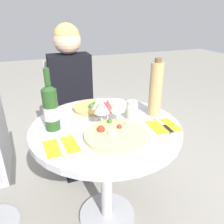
% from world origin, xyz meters
% --- Properties ---
extents(ground_plane, '(12.00, 12.00, 0.00)m').
position_xyz_m(ground_plane, '(0.00, 0.00, 0.00)').
color(ground_plane, gray).
rests_on(ground_plane, ground).
extents(dining_table, '(0.84, 0.84, 0.72)m').
position_xyz_m(dining_table, '(0.00, 0.00, 0.59)').
color(dining_table, '#B2B2B7').
rests_on(dining_table, ground_plane).
extents(chair_behind_diner, '(0.38, 0.38, 0.92)m').
position_xyz_m(chair_behind_diner, '(-0.06, 0.78, 0.46)').
color(chair_behind_diner, '#ADADB2').
rests_on(chair_behind_diner, ground_plane).
extents(seated_diner, '(0.33, 0.41, 1.23)m').
position_xyz_m(seated_diner, '(-0.06, 0.64, 0.58)').
color(seated_diner, black).
rests_on(seated_diner, ground_plane).
extents(pizza_large, '(0.33, 0.33, 0.05)m').
position_xyz_m(pizza_large, '(0.01, -0.14, 0.73)').
color(pizza_large, '#E5C17F').
rests_on(pizza_large, dining_table).
extents(pizza_small_far, '(0.24, 0.24, 0.05)m').
position_xyz_m(pizza_small_far, '(-0.01, 0.23, 0.73)').
color(pizza_small_far, tan).
rests_on(pizza_small_far, dining_table).
extents(wine_bottle, '(0.08, 0.08, 0.33)m').
position_xyz_m(wine_bottle, '(-0.28, 0.06, 0.84)').
color(wine_bottle, '#23471E').
rests_on(wine_bottle, dining_table).
extents(tall_carafe, '(0.08, 0.08, 0.34)m').
position_xyz_m(tall_carafe, '(0.32, 0.03, 0.88)').
color(tall_carafe, tan).
rests_on(tall_carafe, dining_table).
extents(sugar_shaker, '(0.07, 0.07, 0.11)m').
position_xyz_m(sugar_shaker, '(0.17, 0.02, 0.77)').
color(sugar_shaker, silver).
rests_on(sugar_shaker, dining_table).
extents(wine_glass_front_left, '(0.08, 0.08, 0.16)m').
position_xyz_m(wine_glass_front_left, '(-0.03, -0.01, 0.83)').
color(wine_glass_front_left, silver).
rests_on(wine_glass_front_left, dining_table).
extents(wine_glass_center, '(0.07, 0.07, 0.14)m').
position_xyz_m(wine_glass_center, '(0.02, 0.02, 0.82)').
color(wine_glass_center, silver).
rests_on(wine_glass_center, dining_table).
extents(wine_glass_back_left, '(0.07, 0.07, 0.14)m').
position_xyz_m(wine_glass_back_left, '(-0.03, 0.06, 0.83)').
color(wine_glass_back_left, silver).
rests_on(wine_glass_back_left, dining_table).
extents(wine_glass_front_right, '(0.08, 0.08, 0.15)m').
position_xyz_m(wine_glass_front_right, '(0.07, -0.01, 0.83)').
color(wine_glass_front_right, silver).
rests_on(wine_glass_front_right, dining_table).
extents(place_setting_left, '(0.16, 0.19, 0.01)m').
position_xyz_m(place_setting_left, '(-0.27, -0.14, 0.72)').
color(place_setting_left, yellow).
rests_on(place_setting_left, dining_table).
extents(place_setting_right, '(0.16, 0.19, 0.01)m').
position_xyz_m(place_setting_right, '(0.29, -0.13, 0.72)').
color(place_setting_right, yellow).
rests_on(place_setting_right, dining_table).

